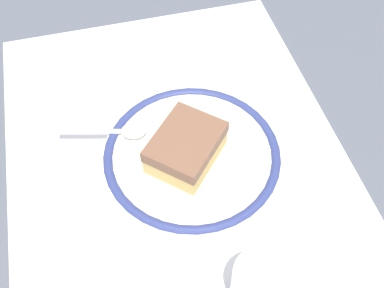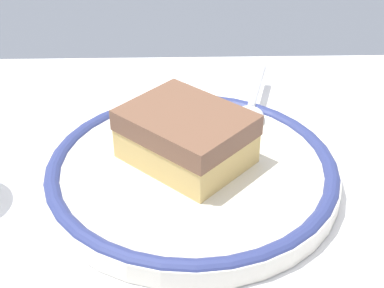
% 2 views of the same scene
% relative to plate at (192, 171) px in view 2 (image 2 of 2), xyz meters
% --- Properties ---
extents(ground_plane, '(2.40, 2.40, 0.00)m').
position_rel_plate_xyz_m(ground_plane, '(0.03, 0.02, -0.01)').
color(ground_plane, '#4C515B').
extents(placemat, '(0.54, 0.44, 0.00)m').
position_rel_plate_xyz_m(placemat, '(0.03, 0.02, -0.01)').
color(placemat, white).
rests_on(placemat, ground_plane).
extents(plate, '(0.23, 0.23, 0.02)m').
position_rel_plate_xyz_m(plate, '(0.00, 0.00, 0.00)').
color(plate, silver).
rests_on(plate, placemat).
extents(cake_slice, '(0.12, 0.12, 0.04)m').
position_rel_plate_xyz_m(cake_slice, '(-0.00, 0.01, 0.03)').
color(cake_slice, '#DBB76B').
rests_on(cake_slice, plate).
extents(spoon, '(0.05, 0.12, 0.01)m').
position_rel_plate_xyz_m(spoon, '(0.06, 0.09, 0.01)').
color(spoon, silver).
rests_on(spoon, plate).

